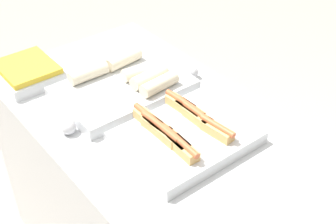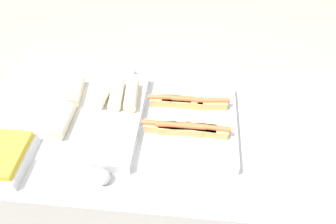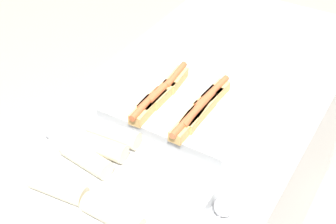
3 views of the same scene
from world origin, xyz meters
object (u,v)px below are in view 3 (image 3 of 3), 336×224
object	(u,v)px
tray_hotdogs	(183,107)
serving_spoon_near	(222,210)
serving_spoon_far	(50,133)
tray_wraps	(110,180)

from	to	relation	value
tray_hotdogs	serving_spoon_near	distance (m)	0.44
serving_spoon_far	serving_spoon_near	bearing A→B (deg)	-89.64
tray_wraps	serving_spoon_near	xyz separation A→B (m)	(0.07, -0.31, -0.01)
tray_wraps	serving_spoon_near	world-z (taller)	tray_wraps
tray_hotdogs	serving_spoon_far	world-z (taller)	tray_hotdogs
tray_hotdogs	serving_spoon_far	size ratio (longest dim) A/B	1.87
serving_spoon_near	serving_spoon_far	distance (m)	0.60
serving_spoon_near	serving_spoon_far	world-z (taller)	same
tray_hotdogs	serving_spoon_far	xyz separation A→B (m)	(-0.32, 0.30, -0.01)
tray_hotdogs	tray_wraps	distance (m)	0.39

